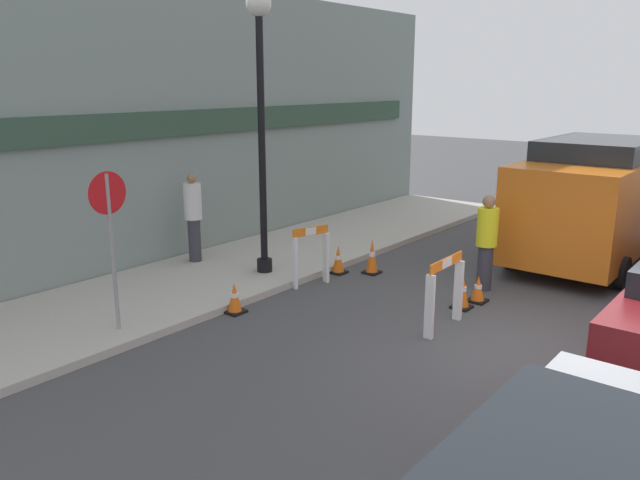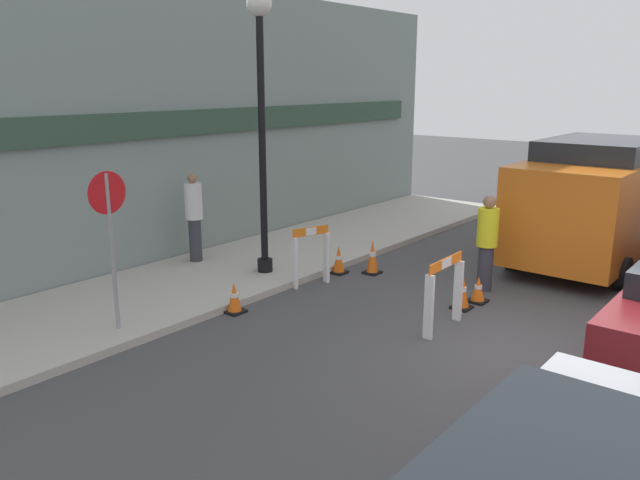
{
  "view_description": "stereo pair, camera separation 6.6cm",
  "coord_description": "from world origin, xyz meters",
  "px_view_note": "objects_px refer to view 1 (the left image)",
  "views": [
    {
      "loc": [
        -7.98,
        -2.55,
        3.61
      ],
      "look_at": [
        -0.03,
        3.84,
        1.0
      ],
      "focal_mm": 35.0,
      "sensor_mm": 36.0,
      "label": 1
    },
    {
      "loc": [
        -7.94,
        -2.61,
        3.61
      ],
      "look_at": [
        -0.03,
        3.84,
        1.0
      ],
      "focal_mm": 35.0,
      "sensor_mm": 36.0,
      "label": 2
    }
  ],
  "objects_px": {
    "person_pedestrian": "(193,214)",
    "work_van": "(595,196)",
    "stop_sign": "(110,225)",
    "person_worker": "(487,240)",
    "streetlamp_post": "(261,97)"
  },
  "relations": [
    {
      "from": "work_van",
      "to": "person_worker",
      "type": "bearing_deg",
      "value": 164.02
    },
    {
      "from": "streetlamp_post",
      "to": "person_pedestrian",
      "type": "distance_m",
      "value": 2.78
    },
    {
      "from": "streetlamp_post",
      "to": "person_pedestrian",
      "type": "xyz_separation_m",
      "value": [
        -0.36,
        1.56,
        -2.27
      ]
    },
    {
      "from": "stop_sign",
      "to": "person_pedestrian",
      "type": "bearing_deg",
      "value": -151.28
    },
    {
      "from": "person_worker",
      "to": "work_van",
      "type": "relative_size",
      "value": 0.34
    },
    {
      "from": "person_worker",
      "to": "person_pedestrian",
      "type": "distance_m",
      "value": 5.58
    },
    {
      "from": "person_worker",
      "to": "work_van",
      "type": "distance_m",
      "value": 3.26
    },
    {
      "from": "person_pedestrian",
      "to": "work_van",
      "type": "bearing_deg",
      "value": 101.44
    },
    {
      "from": "streetlamp_post",
      "to": "person_pedestrian",
      "type": "bearing_deg",
      "value": 102.86
    },
    {
      "from": "person_pedestrian",
      "to": "work_van",
      "type": "distance_m",
      "value": 8.06
    },
    {
      "from": "stop_sign",
      "to": "person_worker",
      "type": "relative_size",
      "value": 1.35
    },
    {
      "from": "stop_sign",
      "to": "work_van",
      "type": "relative_size",
      "value": 0.45
    },
    {
      "from": "person_worker",
      "to": "streetlamp_post",
      "type": "bearing_deg",
      "value": -24.79
    },
    {
      "from": "person_worker",
      "to": "person_pedestrian",
      "type": "height_order",
      "value": "person_pedestrian"
    },
    {
      "from": "person_pedestrian",
      "to": "stop_sign",
      "type": "bearing_deg",
      "value": 1.05
    }
  ]
}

